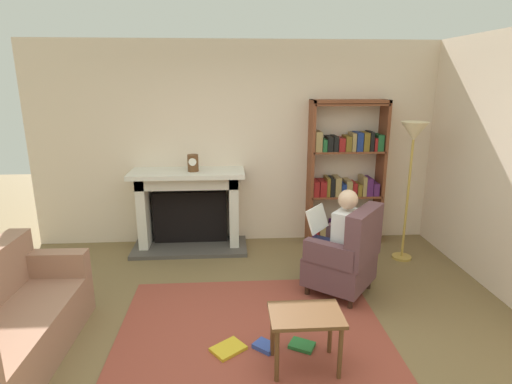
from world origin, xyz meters
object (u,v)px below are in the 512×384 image
Objects in this scene: fireplace at (189,206)px; side_table at (306,322)px; seated_reader at (337,236)px; sofa_floral at (2,330)px; armchair_reading at (346,256)px; bookshelf at (345,177)px; mantel_clock at (193,163)px; floor_lamp at (413,144)px.

fireplace is 2.69× the size of side_table.
sofa_floral is (-2.90, -1.02, -0.30)m from seated_reader.
fireplace is 1.55× the size of armchair_reading.
armchair_reading is at bearing -104.29° from bookshelf.
bookshelf is at bearing 0.92° from fireplace.
mantel_clock is 0.13× the size of sofa_floral.
floor_lamp reaches higher than side_table.
mantel_clock is at bearing -51.99° from fireplace.
seated_reader is (1.65, -1.35, 0.05)m from fireplace.
bookshelf is at bearing -53.03° from sofa_floral.
mantel_clock is 0.38× the size of side_table.
bookshelf reaches higher than armchair_reading.
seated_reader is at bearing 65.74° from side_table.
mantel_clock is at bearing -89.93° from armchair_reading.
bookshelf is 4.17m from sofa_floral.
seated_reader is at bearing -39.28° from fireplace.
mantel_clock is at bearing -28.99° from sofa_floral.
fireplace reaches higher than armchair_reading.
armchair_reading is 0.56× the size of sofa_floral.
side_table is at bearing -66.56° from fireplace.
sofa_floral is (-1.25, -2.37, -0.25)m from fireplace.
sofa_floral is (-2.99, -0.95, -0.10)m from armchair_reading.
mantel_clock is 2.76m from sofa_floral.
mantel_clock reaches higher than armchair_reading.
sofa_floral is 4.50m from floor_lamp.
mantel_clock is 2.05m from bookshelf.
mantel_clock is 2.76m from side_table.
seated_reader is 0.66× the size of sofa_floral.
bookshelf reaches higher than seated_reader.
seated_reader is at bearing -108.51° from bookshelf.
floor_lamp is (3.97, 1.78, 1.14)m from sofa_floral.
armchair_reading is 1.29m from side_table.
bookshelf is 1.71× the size of seated_reader.
armchair_reading is 1.73× the size of side_table.
bookshelf is (2.11, 0.03, 0.36)m from fireplace.
side_table is at bearing 9.23° from armchair_reading.
fireplace is 0.88× the size of sofa_floral.
fireplace is at bearing 128.01° from mantel_clock.
mantel_clock is 0.19× the size of seated_reader.
sofa_floral is at bearing -144.41° from bookshelf.
seated_reader is 2.04× the size of side_table.
mantel_clock is 0.11× the size of bookshelf.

